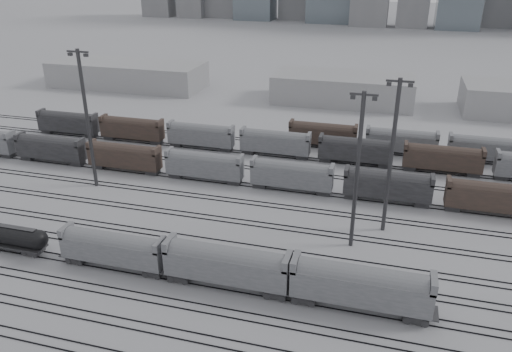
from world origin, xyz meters
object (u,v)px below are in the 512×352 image
(hopper_car_a, at_px, (113,247))
(hopper_car_c, at_px, (361,285))
(light_mast_c, at_px, (357,169))
(hopper_car_b, at_px, (227,263))

(hopper_car_a, bearing_deg, hopper_car_c, -0.00)
(hopper_car_a, distance_m, light_mast_c, 35.43)
(hopper_car_b, relative_size, light_mast_c, 0.70)
(hopper_car_b, distance_m, light_mast_c, 22.46)
(hopper_car_a, distance_m, hopper_car_b, 16.42)
(hopper_car_a, relative_size, hopper_car_b, 0.90)
(hopper_car_c, distance_m, light_mast_c, 17.31)
(hopper_car_c, height_order, light_mast_c, light_mast_c)
(hopper_car_b, height_order, light_mast_c, light_mast_c)
(hopper_car_a, xyz_separation_m, hopper_car_c, (33.33, -0.00, 0.43))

